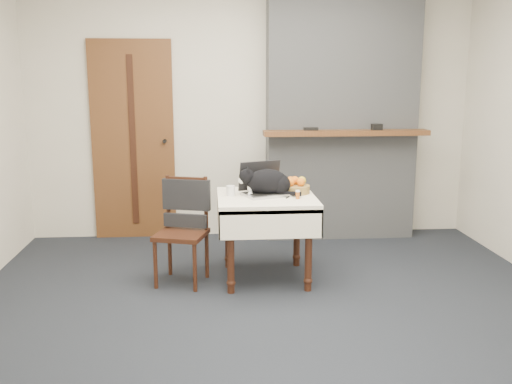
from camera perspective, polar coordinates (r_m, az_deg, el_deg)
ground at (r=4.20m, az=1.55°, el=-11.52°), size 4.50×4.50×0.00m
room_shell at (r=4.33m, az=1.01°, el=13.10°), size 4.52×4.01×2.61m
door at (r=5.91m, az=-12.19°, el=5.03°), size 0.82×0.10×2.00m
chimney at (r=5.85m, az=8.55°, el=8.03°), size 1.62×0.48×2.60m
side_table at (r=4.61m, az=1.02°, el=-1.74°), size 0.78×0.78×0.70m
laptop at (r=4.62m, az=0.79°, el=0.57°), size 0.44×0.41×0.26m
cat at (r=4.58m, az=1.25°, el=0.96°), size 0.50×0.21×0.24m
cream_jar at (r=4.58m, az=-2.56°, el=0.12°), size 0.07×0.07×0.08m
pill_bottle at (r=4.46m, az=4.19°, el=-0.24°), size 0.03×0.03×0.07m
fruit_basket at (r=4.69m, az=3.98°, el=0.54°), size 0.23×0.23×0.13m
desk_clutter at (r=4.65m, az=3.71°, el=-0.16°), size 0.12×0.13×0.01m
chair at (r=4.64m, az=-7.19°, el=-2.30°), size 0.47×0.47×0.85m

